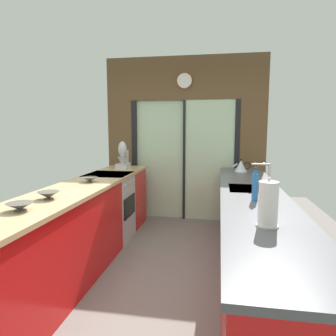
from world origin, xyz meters
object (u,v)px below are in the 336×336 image
at_px(oven_range, 109,207).
at_px(mixing_bowl_far, 90,179).
at_px(stand_mixer, 123,158).
at_px(soap_bottle, 255,186).
at_px(paper_towel_roll, 268,205).
at_px(kettle, 241,166).
at_px(mixing_bowl_near, 20,206).
at_px(mixing_bowl_mid, 48,195).

xyz_separation_m(oven_range, mixing_bowl_far, (0.02, -0.64, 0.50)).
bearing_deg(stand_mixer, soap_bottle, -45.67).
bearing_deg(paper_towel_roll, kettle, 89.96).
bearing_deg(oven_range, mixing_bowl_near, -89.44).
bearing_deg(kettle, mixing_bowl_near, -126.46).
xyz_separation_m(mixing_bowl_mid, kettle, (1.78, 2.03, 0.05)).
height_order(soap_bottle, paper_towel_roll, paper_towel_roll).
xyz_separation_m(mixing_bowl_far, stand_mixer, (0.00, 1.22, 0.13)).
height_order(oven_range, stand_mixer, stand_mixer).
bearing_deg(mixing_bowl_mid, kettle, 48.66).
bearing_deg(paper_towel_roll, mixing_bowl_near, 177.86).
xyz_separation_m(oven_range, kettle, (1.80, 0.53, 0.55)).
distance_m(oven_range, mixing_bowl_mid, 1.58).
height_order(mixing_bowl_near, mixing_bowl_far, mixing_bowl_near).
bearing_deg(stand_mixer, kettle, -1.65).
xyz_separation_m(stand_mixer, paper_towel_roll, (1.78, -2.53, -0.02)).
xyz_separation_m(oven_range, stand_mixer, (0.02, 0.58, 0.63)).
relative_size(mixing_bowl_near, kettle, 0.77).
height_order(kettle, paper_towel_roll, paper_towel_roll).
height_order(stand_mixer, paper_towel_roll, stand_mixer).
bearing_deg(paper_towel_roll, mixing_bowl_mid, 165.72).
bearing_deg(mixing_bowl_near, mixing_bowl_mid, 90.00).
xyz_separation_m(oven_range, paper_towel_roll, (1.80, -1.95, 0.61)).
xyz_separation_m(kettle, soap_bottle, (-0.00, -1.77, 0.04)).
distance_m(mixing_bowl_near, mixing_bowl_mid, 0.39).
distance_m(stand_mixer, soap_bottle, 2.55).
distance_m(mixing_bowl_mid, soap_bottle, 1.80).
xyz_separation_m(mixing_bowl_mid, paper_towel_roll, (1.78, -0.45, 0.11)).
distance_m(oven_range, kettle, 1.95).
relative_size(mixing_bowl_near, mixing_bowl_mid, 1.04).
bearing_deg(paper_towel_roll, oven_range, 132.70).
bearing_deg(paper_towel_roll, mixing_bowl_far, 143.68).
height_order(oven_range, mixing_bowl_mid, mixing_bowl_mid).
xyz_separation_m(mixing_bowl_near, stand_mixer, (0.00, 2.46, 0.13)).
distance_m(mixing_bowl_mid, paper_towel_roll, 1.84).
bearing_deg(mixing_bowl_near, kettle, 53.54).
height_order(stand_mixer, kettle, stand_mixer).
bearing_deg(oven_range, stand_mixer, 88.18).
height_order(mixing_bowl_far, paper_towel_roll, paper_towel_roll).
distance_m(oven_range, paper_towel_roll, 2.72).
bearing_deg(mixing_bowl_far, mixing_bowl_mid, -90.00).
relative_size(mixing_bowl_far, stand_mixer, 0.42).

